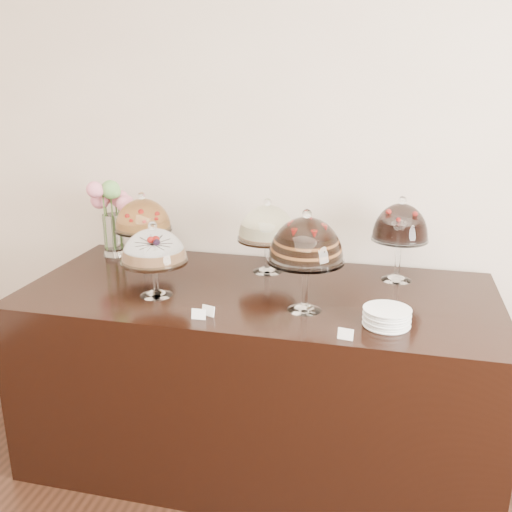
% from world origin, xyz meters
% --- Properties ---
extents(wall_back, '(5.00, 0.04, 3.00)m').
position_xyz_m(wall_back, '(0.00, 3.00, 1.50)').
color(wall_back, beige).
rests_on(wall_back, ground).
extents(display_counter, '(2.20, 1.00, 0.90)m').
position_xyz_m(display_counter, '(-0.32, 2.45, 0.45)').
color(display_counter, black).
rests_on(display_counter, ground).
extents(cake_stand_sugar_sponge, '(0.30, 0.30, 0.35)m').
position_xyz_m(cake_stand_sugar_sponge, '(-0.76, 2.27, 1.12)').
color(cake_stand_sugar_sponge, white).
rests_on(cake_stand_sugar_sponge, display_counter).
extents(cake_stand_choco_layer, '(0.32, 0.32, 0.44)m').
position_xyz_m(cake_stand_choco_layer, '(-0.07, 2.26, 1.20)').
color(cake_stand_choco_layer, white).
rests_on(cake_stand_choco_layer, display_counter).
extents(cake_stand_cheesecake, '(0.31, 0.31, 0.38)m').
position_xyz_m(cake_stand_cheesecake, '(-0.34, 2.71, 1.14)').
color(cake_stand_cheesecake, white).
rests_on(cake_stand_cheesecake, display_counter).
extents(cake_stand_dark_choco, '(0.27, 0.27, 0.42)m').
position_xyz_m(cake_stand_dark_choco, '(0.31, 2.74, 1.18)').
color(cake_stand_dark_choco, white).
rests_on(cake_stand_dark_choco, display_counter).
extents(cake_stand_fruit_tart, '(0.30, 0.30, 0.38)m').
position_xyz_m(cake_stand_fruit_tart, '(-1.02, 2.72, 1.14)').
color(cake_stand_fruit_tart, white).
rests_on(cake_stand_fruit_tart, display_counter).
extents(flower_vase, '(0.26, 0.28, 0.43)m').
position_xyz_m(flower_vase, '(-1.23, 2.78, 1.16)').
color(flower_vase, white).
rests_on(flower_vase, display_counter).
extents(plate_stack, '(0.19, 0.19, 0.07)m').
position_xyz_m(plate_stack, '(0.28, 2.17, 0.94)').
color(plate_stack, white).
rests_on(plate_stack, display_counter).
extents(price_card_left, '(0.06, 0.02, 0.04)m').
position_xyz_m(price_card_left, '(-0.48, 2.05, 0.92)').
color(price_card_left, white).
rests_on(price_card_left, display_counter).
extents(price_card_right, '(0.06, 0.02, 0.04)m').
position_xyz_m(price_card_right, '(0.13, 2.01, 0.92)').
color(price_card_right, white).
rests_on(price_card_right, display_counter).
extents(price_card_extra, '(0.06, 0.03, 0.04)m').
position_xyz_m(price_card_extra, '(-0.45, 2.10, 0.92)').
color(price_card_extra, white).
rests_on(price_card_extra, display_counter).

